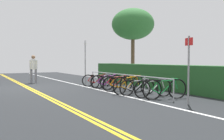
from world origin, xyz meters
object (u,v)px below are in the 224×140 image
object	(u,v)px
bicycle_0	(97,80)
bicycle_5	(129,85)
sign_post_near	(85,58)
tree_near_left	(133,24)
pedestrian	(33,67)
bicycle_6	(137,87)
sign_post_far	(189,63)
bicycle_3	(117,82)
bicycle_8	(165,89)
bike_rack	(123,78)
bicycle_2	(107,82)
bicycle_1	(102,81)
bicycle_7	(153,88)
bicycle_4	(122,84)

from	to	relation	value
bicycle_0	bicycle_5	xyz separation A→B (m)	(3.42, -0.13, 0.05)
bicycle_5	sign_post_near	distance (m)	4.98
tree_near_left	pedestrian	bearing A→B (deg)	-95.47
bicycle_6	tree_near_left	size ratio (longest dim) A/B	0.32
bicycle_5	sign_post_far	size ratio (longest dim) A/B	0.85
bicycle_3	bicycle_5	world-z (taller)	bicycle_5
bicycle_8	bike_rack	bearing A→B (deg)	-177.27
tree_near_left	sign_post_far	bearing A→B (deg)	-24.33
bike_rack	sign_post_near	xyz separation A→B (m)	(-4.10, -0.09, 0.94)
bicycle_0	sign_post_near	world-z (taller)	sign_post_near
bicycle_2	bicycle_3	bearing A→B (deg)	16.88
bicycle_0	bicycle_8	size ratio (longest dim) A/B	0.95
bicycle_3	bicycle_6	distance (m)	2.06
bicycle_5	sign_post_far	bearing A→B (deg)	3.01
bicycle_3	pedestrian	bearing A→B (deg)	-151.99
bicycle_1	bicycle_7	world-z (taller)	bicycle_7
pedestrian	sign_post_near	world-z (taller)	sign_post_near
bicycle_6	bicycle_8	size ratio (longest dim) A/B	0.95
pedestrian	tree_near_left	bearing A→B (deg)	84.53
bike_rack	bicycle_5	bearing A→B (deg)	-11.08
bicycle_3	bicycle_8	size ratio (longest dim) A/B	0.91
bicycle_4	tree_near_left	size ratio (longest dim) A/B	0.33
pedestrian	sign_post_near	distance (m)	3.30
bicycle_0	bicycle_4	size ratio (longest dim) A/B	0.97
bicycle_4	sign_post_near	xyz separation A→B (m)	(-4.10, -0.02, 1.20)
bicycle_0	bicycle_2	world-z (taller)	bicycle_2
bicycle_5	bicycle_6	size ratio (longest dim) A/B	1.12
bicycle_2	sign_post_near	size ratio (longest dim) A/B	0.63
bicycle_3	bicycle_5	xyz separation A→B (m)	(1.50, -0.27, 0.04)
bicycle_5	sign_post_near	world-z (taller)	sign_post_near
sign_post_near	bicycle_1	bearing A→B (deg)	3.57
bicycle_4	bicycle_8	size ratio (longest dim) A/B	0.98
bicycle_0	bicycle_1	bearing A→B (deg)	4.41
bicycle_8	sign_post_far	xyz separation A→B (m)	(1.22, -0.11, 0.95)
bicycle_1	tree_near_left	xyz separation A→B (m)	(-3.27, 4.18, 3.67)
bicycle_1	bicycle_5	world-z (taller)	bicycle_5
bicycle_0	bicycle_3	xyz separation A→B (m)	(1.91, 0.14, 0.02)
tree_near_left	bicycle_8	bearing A→B (deg)	-26.88
bicycle_2	bicycle_7	distance (m)	3.48
bicycle_4	pedestrian	xyz separation A→B (m)	(-6.06, -2.61, 0.66)
bicycle_0	sign_post_near	xyz separation A→B (m)	(-1.43, -0.08, 1.22)
bicycle_4	bicycle_6	xyz separation A→B (m)	(1.29, -0.04, -0.02)
bicycle_2	bicycle_5	xyz separation A→B (m)	(2.16, -0.08, 0.03)
bicycle_2	sign_post_far	size ratio (longest dim) A/B	0.75
bicycle_7	pedestrian	world-z (taller)	pedestrian
bicycle_4	bicycle_6	world-z (taller)	bicycle_4
bicycle_8	sign_post_near	size ratio (longest dim) A/B	0.67
bicycle_0	bicycle_8	xyz separation A→B (m)	(5.33, 0.14, 0.05)
sign_post_near	sign_post_far	size ratio (longest dim) A/B	1.19
bike_rack	bicycle_2	bearing A→B (deg)	-177.12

